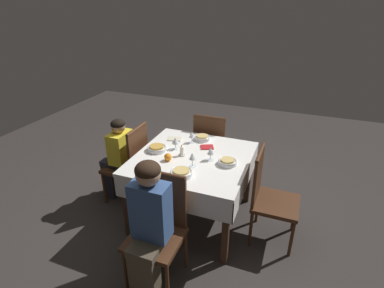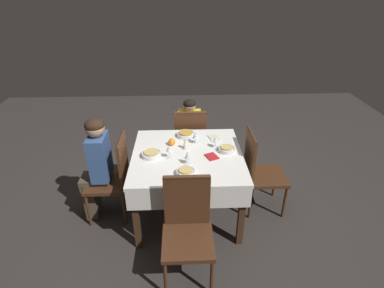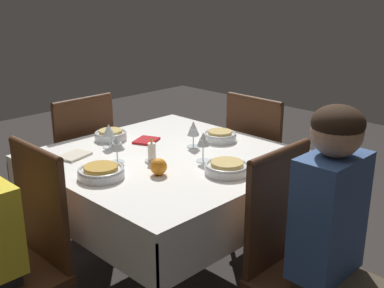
{
  "view_description": "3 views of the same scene",
  "coord_description": "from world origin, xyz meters",
  "px_view_note": "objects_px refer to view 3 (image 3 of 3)",
  "views": [
    {
      "loc": [
        0.96,
        -2.54,
        2.24
      ],
      "look_at": [
        0.01,
        -0.05,
        0.94
      ],
      "focal_mm": 28.0,
      "sensor_mm": 36.0,
      "label": 1
    },
    {
      "loc": [
        2.71,
        -0.06,
        2.38
      ],
      "look_at": [
        -0.02,
        0.05,
        0.88
      ],
      "focal_mm": 28.0,
      "sensor_mm": 36.0,
      "label": 2
    },
    {
      "loc": [
        -1.54,
        -1.71,
        1.59
      ],
      "look_at": [
        0.09,
        -0.09,
        0.83
      ],
      "focal_mm": 45.0,
      "sensor_mm": 36.0,
      "label": 3
    }
  ],
  "objects_px": {
    "chair_west": "(18,254)",
    "bowl_south": "(227,167)",
    "bowl_east": "(220,136)",
    "orange_fruit": "(159,167)",
    "napkin_red_folded": "(146,141)",
    "bowl_west": "(101,172)",
    "wine_glass_west": "(117,144)",
    "dining_table": "(167,173)",
    "bowl_north": "(111,135)",
    "wine_glass_north": "(109,131)",
    "person_adult_denim": "(339,239)",
    "napkin_spare_side": "(74,156)",
    "chair_south": "(300,258)",
    "candle_centerpiece": "(152,154)",
    "chair_east": "(263,163)",
    "wine_glass_east": "(193,130)",
    "wine_glass_south": "(203,141)",
    "chair_north": "(76,164)"
  },
  "relations": [
    {
      "from": "orange_fruit",
      "to": "napkin_red_folded",
      "type": "distance_m",
      "value": 0.5
    },
    {
      "from": "chair_east",
      "to": "orange_fruit",
      "type": "height_order",
      "value": "chair_east"
    },
    {
      "from": "chair_west",
      "to": "wine_glass_east",
      "type": "relative_size",
      "value": 6.77
    },
    {
      "from": "chair_east",
      "to": "chair_north",
      "type": "xyz_separation_m",
      "value": [
        -0.85,
        0.82,
        0.0
      ]
    },
    {
      "from": "napkin_red_folded",
      "to": "chair_east",
      "type": "bearing_deg",
      "value": -20.5
    },
    {
      "from": "chair_north",
      "to": "wine_glass_north",
      "type": "relative_size",
      "value": 7.44
    },
    {
      "from": "chair_south",
      "to": "wine_glass_west",
      "type": "height_order",
      "value": "chair_south"
    },
    {
      "from": "dining_table",
      "to": "bowl_south",
      "type": "height_order",
      "value": "bowl_south"
    },
    {
      "from": "dining_table",
      "to": "chair_west",
      "type": "height_order",
      "value": "chair_west"
    },
    {
      "from": "bowl_east",
      "to": "bowl_north",
      "type": "distance_m",
      "value": 0.61
    },
    {
      "from": "chair_west",
      "to": "bowl_west",
      "type": "relative_size",
      "value": 4.62
    },
    {
      "from": "bowl_south",
      "to": "napkin_red_folded",
      "type": "bearing_deg",
      "value": 86.08
    },
    {
      "from": "wine_glass_east",
      "to": "bowl_north",
      "type": "xyz_separation_m",
      "value": [
        -0.23,
        0.42,
        -0.07
      ]
    },
    {
      "from": "dining_table",
      "to": "bowl_north",
      "type": "xyz_separation_m",
      "value": [
        -0.04,
        0.42,
        0.12
      ]
    },
    {
      "from": "chair_east",
      "to": "bowl_west",
      "type": "distance_m",
      "value": 1.24
    },
    {
      "from": "bowl_west",
      "to": "wine_glass_west",
      "type": "xyz_separation_m",
      "value": [
        0.17,
        0.11,
        0.07
      ]
    },
    {
      "from": "chair_south",
      "to": "bowl_north",
      "type": "distance_m",
      "value": 1.25
    },
    {
      "from": "chair_east",
      "to": "candle_centerpiece",
      "type": "relative_size",
      "value": 7.96
    },
    {
      "from": "person_adult_denim",
      "to": "bowl_east",
      "type": "height_order",
      "value": "person_adult_denim"
    },
    {
      "from": "chair_north",
      "to": "candle_centerpiece",
      "type": "height_order",
      "value": "chair_north"
    },
    {
      "from": "bowl_west",
      "to": "candle_centerpiece",
      "type": "height_order",
      "value": "candle_centerpiece"
    },
    {
      "from": "chair_west",
      "to": "orange_fruit",
      "type": "relative_size",
      "value": 12.49
    },
    {
      "from": "chair_east",
      "to": "wine_glass_east",
      "type": "relative_size",
      "value": 6.77
    },
    {
      "from": "bowl_north",
      "to": "napkin_spare_side",
      "type": "bearing_deg",
      "value": -161.21
    },
    {
      "from": "bowl_south",
      "to": "dining_table",
      "type": "bearing_deg",
      "value": 94.66
    },
    {
      "from": "napkin_red_folded",
      "to": "napkin_spare_side",
      "type": "distance_m",
      "value": 0.42
    },
    {
      "from": "chair_east",
      "to": "orange_fruit",
      "type": "bearing_deg",
      "value": 98.12
    },
    {
      "from": "wine_glass_west",
      "to": "napkin_red_folded",
      "type": "bearing_deg",
      "value": 25.8
    },
    {
      "from": "wine_glass_north",
      "to": "person_adult_denim",
      "type": "bearing_deg",
      "value": -84.06
    },
    {
      "from": "bowl_west",
      "to": "napkin_spare_side",
      "type": "distance_m",
      "value": 0.33
    },
    {
      "from": "bowl_south",
      "to": "bowl_east",
      "type": "bearing_deg",
      "value": 45.3
    },
    {
      "from": "bowl_south",
      "to": "napkin_red_folded",
      "type": "relative_size",
      "value": 1.23
    },
    {
      "from": "person_adult_denim",
      "to": "wine_glass_east",
      "type": "bearing_deg",
      "value": 79.0
    },
    {
      "from": "chair_west",
      "to": "bowl_south",
      "type": "distance_m",
      "value": 0.98
    },
    {
      "from": "orange_fruit",
      "to": "napkin_spare_side",
      "type": "bearing_deg",
      "value": 106.22
    },
    {
      "from": "bowl_south",
      "to": "bowl_east",
      "type": "xyz_separation_m",
      "value": [
        0.34,
        0.35,
        0.0
      ]
    },
    {
      "from": "chair_east",
      "to": "napkin_spare_side",
      "type": "relative_size",
      "value": 5.51
    },
    {
      "from": "chair_north",
      "to": "wine_glass_east",
      "type": "height_order",
      "value": "chair_north"
    },
    {
      "from": "wine_glass_west",
      "to": "orange_fruit",
      "type": "bearing_deg",
      "value": -82.91
    },
    {
      "from": "napkin_spare_side",
      "to": "wine_glass_west",
      "type": "bearing_deg",
      "value": -63.64
    },
    {
      "from": "wine_glass_south",
      "to": "bowl_east",
      "type": "xyz_separation_m",
      "value": [
        0.31,
        0.16,
        -0.08
      ]
    },
    {
      "from": "person_adult_denim",
      "to": "bowl_north",
      "type": "distance_m",
      "value": 1.39
    },
    {
      "from": "wine_glass_south",
      "to": "candle_centerpiece",
      "type": "distance_m",
      "value": 0.26
    },
    {
      "from": "wine_glass_south",
      "to": "bowl_south",
      "type": "bearing_deg",
      "value": -101.29
    },
    {
      "from": "dining_table",
      "to": "bowl_north",
      "type": "bearing_deg",
      "value": 95.74
    },
    {
      "from": "napkin_spare_side",
      "to": "person_adult_denim",
      "type": "bearing_deg",
      "value": -74.92
    },
    {
      "from": "chair_south",
      "to": "candle_centerpiece",
      "type": "relative_size",
      "value": 7.96
    },
    {
      "from": "candle_centerpiece",
      "to": "orange_fruit",
      "type": "height_order",
      "value": "candle_centerpiece"
    },
    {
      "from": "chair_south",
      "to": "bowl_north",
      "type": "xyz_separation_m",
      "value": [
        -0.04,
        1.22,
        0.28
      ]
    },
    {
      "from": "wine_glass_east",
      "to": "wine_glass_north",
      "type": "relative_size",
      "value": 1.1
    }
  ]
}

